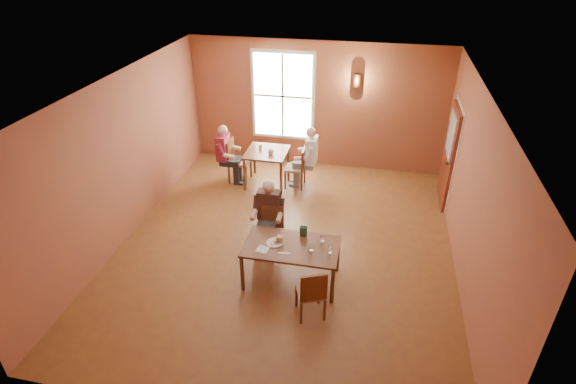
% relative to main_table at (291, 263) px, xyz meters
% --- Properties ---
extents(ground, '(6.00, 7.00, 0.01)m').
position_rel_main_table_xyz_m(ground, '(-0.28, 0.89, -0.36)').
color(ground, brown).
rests_on(ground, ground).
extents(wall_back, '(6.00, 0.04, 3.00)m').
position_rel_main_table_xyz_m(wall_back, '(-0.28, 4.39, 1.14)').
color(wall_back, brown).
rests_on(wall_back, ground).
extents(wall_front, '(6.00, 0.04, 3.00)m').
position_rel_main_table_xyz_m(wall_front, '(-0.28, -2.61, 1.14)').
color(wall_front, brown).
rests_on(wall_front, ground).
extents(wall_left, '(0.04, 7.00, 3.00)m').
position_rel_main_table_xyz_m(wall_left, '(-3.28, 0.89, 1.14)').
color(wall_left, brown).
rests_on(wall_left, ground).
extents(wall_right, '(0.04, 7.00, 3.00)m').
position_rel_main_table_xyz_m(wall_right, '(2.72, 0.89, 1.14)').
color(wall_right, brown).
rests_on(wall_right, ground).
extents(ceiling, '(6.00, 7.00, 0.04)m').
position_rel_main_table_xyz_m(ceiling, '(-0.28, 0.89, 2.64)').
color(ceiling, white).
rests_on(ceiling, wall_back).
extents(window, '(1.36, 0.10, 1.96)m').
position_rel_main_table_xyz_m(window, '(-1.08, 4.34, 1.34)').
color(window, white).
rests_on(window, wall_back).
extents(door, '(0.12, 1.04, 2.10)m').
position_rel_main_table_xyz_m(door, '(2.66, 3.19, 0.69)').
color(door, maroon).
rests_on(door, ground).
extents(wall_sconce, '(0.16, 0.16, 0.28)m').
position_rel_main_table_xyz_m(wall_sconce, '(0.62, 4.29, 1.84)').
color(wall_sconce, brown).
rests_on(wall_sconce, wall_back).
extents(main_table, '(1.52, 0.86, 0.71)m').
position_rel_main_table_xyz_m(main_table, '(0.00, 0.00, 0.00)').
color(main_table, brown).
rests_on(main_table, ground).
extents(chair_diner_main, '(0.40, 0.40, 0.90)m').
position_rel_main_table_xyz_m(chair_diner_main, '(-0.50, 0.65, 0.09)').
color(chair_diner_main, brown).
rests_on(chair_diner_main, ground).
extents(diner_main, '(0.52, 0.52, 1.30)m').
position_rel_main_table_xyz_m(diner_main, '(-0.50, 0.62, 0.30)').
color(diner_main, black).
rests_on(diner_main, ground).
extents(chair_empty, '(0.51, 0.51, 0.89)m').
position_rel_main_table_xyz_m(chair_empty, '(0.43, -0.68, 0.09)').
color(chair_empty, brown).
rests_on(chair_empty, ground).
extents(plate_food, '(0.33, 0.33, 0.04)m').
position_rel_main_table_xyz_m(plate_food, '(-0.28, 0.01, 0.37)').
color(plate_food, white).
rests_on(plate_food, main_table).
extents(sandwich, '(0.09, 0.09, 0.11)m').
position_rel_main_table_xyz_m(sandwich, '(-0.20, 0.04, 0.41)').
color(sandwich, '#AE8451').
rests_on(sandwich, main_table).
extents(goblet_a, '(0.08, 0.08, 0.18)m').
position_rel_main_table_xyz_m(goblet_a, '(0.47, 0.12, 0.45)').
color(goblet_a, white).
rests_on(goblet_a, main_table).
extents(goblet_b, '(0.09, 0.09, 0.17)m').
position_rel_main_table_xyz_m(goblet_b, '(0.63, -0.14, 0.44)').
color(goblet_b, silver).
rests_on(goblet_b, main_table).
extents(goblet_c, '(0.10, 0.10, 0.19)m').
position_rel_main_table_xyz_m(goblet_c, '(0.34, -0.15, 0.45)').
color(goblet_c, white).
rests_on(goblet_c, main_table).
extents(menu_stand, '(0.12, 0.06, 0.19)m').
position_rel_main_table_xyz_m(menu_stand, '(0.14, 0.29, 0.45)').
color(menu_stand, '#264530').
rests_on(menu_stand, main_table).
extents(knife, '(0.21, 0.04, 0.00)m').
position_rel_main_table_xyz_m(knife, '(-0.07, -0.21, 0.36)').
color(knife, silver).
rests_on(knife, main_table).
extents(napkin, '(0.21, 0.21, 0.01)m').
position_rel_main_table_xyz_m(napkin, '(-0.43, -0.19, 0.36)').
color(napkin, white).
rests_on(napkin, main_table).
extents(second_table, '(0.91, 0.91, 0.80)m').
position_rel_main_table_xyz_m(second_table, '(-1.20, 3.17, 0.04)').
color(second_table, brown).
rests_on(second_table, ground).
extents(chair_diner_white, '(0.42, 0.42, 0.94)m').
position_rel_main_table_xyz_m(chair_diner_white, '(-0.55, 3.17, 0.11)').
color(chair_diner_white, '#563318').
rests_on(chair_diner_white, ground).
extents(diner_white, '(0.55, 0.55, 1.37)m').
position_rel_main_table_xyz_m(diner_white, '(-0.52, 3.17, 0.33)').
color(diner_white, white).
rests_on(diner_white, ground).
extents(chair_diner_maroon, '(0.45, 0.45, 1.01)m').
position_rel_main_table_xyz_m(chair_diner_maroon, '(-1.85, 3.17, 0.15)').
color(chair_diner_maroon, brown).
rests_on(chair_diner_maroon, ground).
extents(diner_maroon, '(0.53, 0.53, 1.34)m').
position_rel_main_table_xyz_m(diner_maroon, '(-1.88, 3.17, 0.31)').
color(diner_maroon, '#561517').
rests_on(diner_maroon, ground).
extents(cup_a, '(0.16, 0.16, 0.10)m').
position_rel_main_table_xyz_m(cup_a, '(-1.07, 3.05, 0.50)').
color(cup_a, silver).
rests_on(cup_a, second_table).
extents(cup_b, '(0.10, 0.10, 0.09)m').
position_rel_main_table_xyz_m(cup_b, '(-1.37, 3.27, 0.49)').
color(cup_b, silver).
rests_on(cup_b, second_table).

